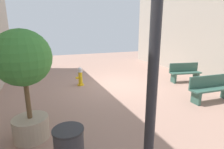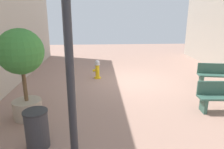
% 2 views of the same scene
% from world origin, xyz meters
% --- Properties ---
extents(ground_plane, '(23.40, 23.40, 0.00)m').
position_xyz_m(ground_plane, '(0.00, 0.00, 0.00)').
color(ground_plane, '#9E7A6B').
extents(fire_hydrant, '(0.38, 0.41, 0.88)m').
position_xyz_m(fire_hydrant, '(1.54, -0.59, 0.44)').
color(fire_hydrant, gold).
rests_on(fire_hydrant, ground_plane).
extents(bench_near, '(1.63, 0.73, 0.95)m').
position_xyz_m(bench_near, '(-3.50, 0.82, 0.49)').
color(bench_near, '#33594C').
rests_on(bench_near, ground_plane).
extents(planter_tree, '(1.26, 1.26, 2.61)m').
position_xyz_m(planter_tree, '(3.58, 3.20, 1.71)').
color(planter_tree, tan).
rests_on(planter_tree, ground_plane).
extents(street_lamp, '(0.36, 0.36, 4.35)m').
position_xyz_m(street_lamp, '(1.92, 5.68, 2.67)').
color(street_lamp, '#2D2D33').
rests_on(street_lamp, ground_plane).
extents(trash_bin, '(0.55, 0.55, 0.91)m').
position_xyz_m(trash_bin, '(2.89, 4.67, 0.45)').
color(trash_bin, '#38383D').
rests_on(trash_bin, ground_plane).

